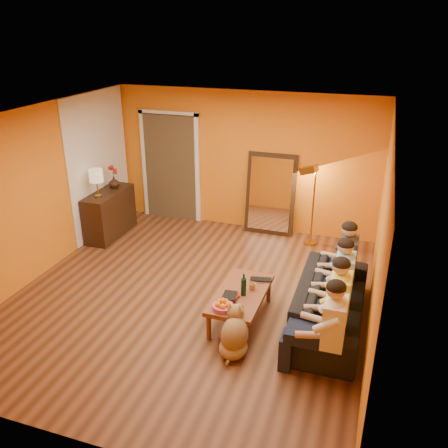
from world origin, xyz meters
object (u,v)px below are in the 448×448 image
(wine_bottle, at_px, (244,285))
(tumbler, at_px, (252,286))
(sideboard, at_px, (110,214))
(person_mid_right, at_px, (343,281))
(laptop, at_px, (261,281))
(table_lamp, at_px, (97,184))
(mirror_frame, at_px, (271,194))
(floor_lamp, at_px, (313,207))
(dog, at_px, (235,331))
(vase, at_px, (114,182))
(coffee_table, at_px, (241,306))
(sofa, at_px, (330,303))
(person_mid_left, at_px, (339,304))
(person_far_left, at_px, (333,330))
(person_far_right, at_px, (347,262))

(wine_bottle, xyz_separation_m, tumbler, (0.07, 0.17, -0.11))
(sideboard, bearing_deg, tumbler, -28.50)
(sideboard, xyz_separation_m, person_mid_right, (4.37, -1.48, 0.18))
(laptop, bearing_deg, table_lamp, 147.92)
(mirror_frame, relative_size, table_lamp, 2.98)
(floor_lamp, bearing_deg, table_lamp, -148.08)
(dog, bearing_deg, wine_bottle, 108.56)
(wine_bottle, height_order, vase, vase)
(table_lamp, height_order, coffee_table, table_lamp)
(table_lamp, xyz_separation_m, vase, (0.00, 0.55, -0.15))
(vase, bearing_deg, tumbler, -31.83)
(sofa, height_order, floor_lamp, floor_lamp)
(table_lamp, height_order, person_mid_left, table_lamp)
(table_lamp, distance_m, person_far_left, 4.96)
(sideboard, xyz_separation_m, person_mid_left, (4.37, -2.03, 0.18))
(person_mid_left, bearing_deg, tumbler, 166.01)
(tumbler, bearing_deg, table_lamp, 155.78)
(person_mid_left, bearing_deg, person_mid_right, 90.00)
(table_lamp, distance_m, floor_lamp, 3.80)
(table_lamp, xyz_separation_m, dog, (3.23, -2.27, -0.79))
(floor_lamp, relative_size, wine_bottle, 4.65)
(laptop, bearing_deg, sideboard, 143.46)
(person_far_right, distance_m, laptop, 1.25)
(person_mid_right, bearing_deg, table_lamp, 164.83)
(dog, relative_size, laptop, 2.13)
(mirror_frame, distance_m, person_mid_left, 3.50)
(table_lamp, distance_m, person_mid_left, 4.73)
(sideboard, bearing_deg, wine_bottle, -31.34)
(person_mid_right, relative_size, tumbler, 12.16)
(wine_bottle, bearing_deg, coffee_table, 135.00)
(mirror_frame, xyz_separation_m, person_far_left, (1.58, -3.66, -0.15))
(sideboard, xyz_separation_m, vase, (0.00, 0.25, 0.53))
(person_mid_left, bearing_deg, vase, 152.40)
(wine_bottle, relative_size, laptop, 1.05)
(table_lamp, relative_size, tumbler, 5.08)
(vase, bearing_deg, coffee_table, -34.35)
(table_lamp, height_order, dog, table_lamp)
(coffee_table, bearing_deg, vase, 146.17)
(sideboard, distance_m, person_far_right, 4.47)
(person_mid_right, height_order, vase, person_mid_right)
(floor_lamp, distance_m, dog, 3.41)
(sofa, height_order, person_mid_left, person_mid_left)
(person_far_left, relative_size, person_mid_right, 1.00)
(coffee_table, relative_size, floor_lamp, 0.85)
(person_far_right, bearing_deg, person_mid_left, -90.00)
(floor_lamp, relative_size, person_far_right, 1.18)
(table_lamp, distance_m, person_mid_right, 4.55)
(person_mid_right, xyz_separation_m, person_far_right, (0.00, 0.55, 0.00))
(sideboard, distance_m, sofa, 4.53)
(laptop, xyz_separation_m, vase, (-3.28, 1.77, 0.52))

